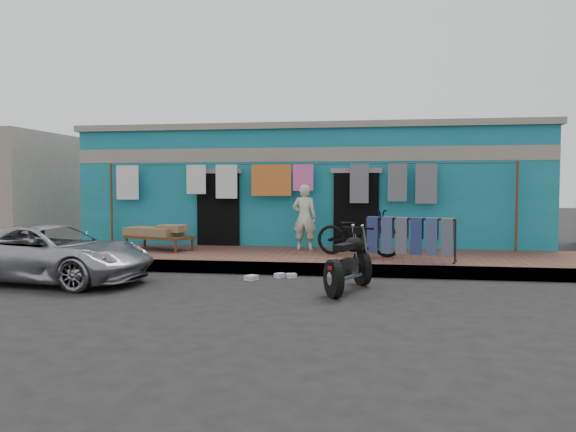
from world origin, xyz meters
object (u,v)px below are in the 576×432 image
object	(u,v)px
charpoy	(159,238)
seated_person	(304,217)
car	(50,253)
jeans_rack	(409,238)
motorcycle	(349,260)
bicycle	(359,228)

from	to	relation	value
charpoy	seated_person	bearing A→B (deg)	8.22
car	jeans_rack	size ratio (longest dim) A/B	2.01
seated_person	motorcycle	size ratio (longest dim) A/B	0.91
seated_person	jeans_rack	bearing A→B (deg)	151.97
bicycle	motorcycle	world-z (taller)	bicycle
seated_person	bicycle	distance (m)	1.59
charpoy	bicycle	bearing A→B (deg)	-4.71
motorcycle	charpoy	size ratio (longest dim) A/B	0.91
charpoy	jeans_rack	xyz separation A→B (m)	(5.78, -1.01, 0.17)
bicycle	car	bearing A→B (deg)	133.55
car	jeans_rack	distance (m)	6.93
seated_person	motorcycle	distance (m)	3.99
seated_person	motorcycle	world-z (taller)	seated_person
car	seated_person	xyz separation A→B (m)	(4.21, 3.73, 0.48)
car	motorcycle	xyz separation A→B (m)	(5.45, -0.03, -0.02)
jeans_rack	motorcycle	bearing A→B (deg)	-116.44
charpoy	jeans_rack	world-z (taller)	jeans_rack
car	bicycle	xyz separation A→B (m)	(5.52, 2.84, 0.32)
motorcycle	seated_person	bearing A→B (deg)	126.61
bicycle	motorcycle	xyz separation A→B (m)	(-0.07, -2.87, -0.34)
seated_person	jeans_rack	xyz separation A→B (m)	(2.36, -1.51, -0.33)
car	charpoy	bearing A→B (deg)	-7.63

